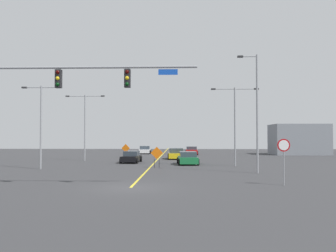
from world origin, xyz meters
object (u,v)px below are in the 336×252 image
Objects in this scene: street_lamp_near_right at (235,118)px; car_yellow_approaching at (176,154)px; construction_sign_right_shoulder at (126,149)px; street_lamp_mid_right at (85,121)px; car_white_far at (145,150)px; construction_sign_left_lane at (157,154)px; traffic_signal_assembly at (57,91)px; street_lamp_mid_left at (41,119)px; street_lamp_near_left at (256,109)px; car_green_mid at (188,158)px; car_red_passing at (192,151)px; car_black_near at (131,157)px; stop_sign at (284,153)px.

car_yellow_approaching is (-5.92, 11.23, -4.03)m from street_lamp_near_right.
street_lamp_near_right reaches higher than construction_sign_right_shoulder.
car_white_far is at bearing 73.02° from street_lamp_mid_right.
street_lamp_mid_right is 13.82m from construction_sign_left_lane.
street_lamp_near_right reaches higher than traffic_signal_assembly.
street_lamp_mid_left is (-5.35, 11.55, -1.06)m from traffic_signal_assembly.
street_lamp_near_left is 2.05× the size of car_yellow_approaching.
street_lamp_near_right is 0.82× the size of street_lamp_near_left.
street_lamp_near_right is (12.50, 15.34, -0.82)m from traffic_signal_assembly.
car_green_mid is (13.24, 5.81, -3.83)m from street_lamp_mid_left.
street_lamp_near_right is 19.63m from construction_sign_right_shoulder.
street_lamp_near_right is at bearing -81.09° from car_red_passing.
traffic_signal_assembly reaches higher than car_white_far.
construction_sign_right_shoulder reaches higher than car_black_near.
car_white_far is at bearing 106.91° from stop_sign.
street_lamp_mid_right is 4.07× the size of construction_sign_left_lane.
street_lamp_near_right is at bearing 93.00° from stop_sign.
car_white_far is at bearing 113.89° from street_lamp_near_right.
street_lamp_mid_right is 1.85× the size of car_black_near.
construction_sign_right_shoulder is at bearing 115.66° from stop_sign.
car_yellow_approaching is at bearing 51.54° from street_lamp_mid_left.
construction_sign_right_shoulder is at bearing 132.01° from street_lamp_near_right.
car_white_far is (-5.40, 14.33, -0.06)m from car_yellow_approaching.
stop_sign is at bearing -73.09° from car_white_far.
car_green_mid is at bearing 54.50° from construction_sign_left_lane.
car_red_passing is 0.98× the size of car_white_far.
street_lamp_near_right is at bearing 50.83° from traffic_signal_assembly.
street_lamp_near_left is (0.63, -6.86, 0.43)m from street_lamp_near_right.
construction_sign_left_lane is (-7.57, -2.13, -3.45)m from street_lamp_near_right.
street_lamp_near_left is 19.74m from car_yellow_approaching.
street_lamp_mid_left is at bearing -102.55° from car_white_far.
street_lamp_mid_left is 1.88× the size of car_red_passing.
street_lamp_mid_right reaches higher than car_white_far.
street_lamp_near_right is 4.13× the size of construction_sign_right_shoulder.
street_lamp_mid_left reaches higher than stop_sign.
street_lamp_mid_left is at bearing -170.81° from construction_sign_left_lane.
street_lamp_mid_left reaches higher than car_black_near.
construction_sign_left_lane is 0.48× the size of car_white_far.
car_white_far is at bearing 105.90° from car_green_mid.
stop_sign is at bearing -87.00° from street_lamp_near_right.
street_lamp_near_left is at bearing -69.76° from car_white_far.
traffic_signal_assembly is at bearing -147.12° from street_lamp_near_left.
traffic_signal_assembly is 2.62× the size of car_yellow_approaching.
stop_sign is 14.38m from street_lamp_near_right.
street_lamp_mid_right is at bearing 100.78° from traffic_signal_assembly.
street_lamp_near_left is at bearing -57.41° from construction_sign_right_shoulder.
car_green_mid is at bearing 156.41° from street_lamp_near_right.
street_lamp_mid_left is 1.62× the size of car_yellow_approaching.
car_yellow_approaching is (-2.39, -11.32, 0.05)m from car_red_passing.
construction_sign_right_shoulder is 0.96× the size of construction_sign_left_lane.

